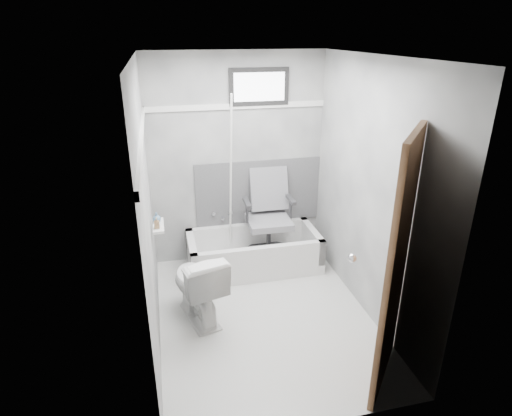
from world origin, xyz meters
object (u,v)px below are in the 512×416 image
object	(u,v)px
bathtub	(254,251)
office_chair	(269,216)
soap_bottle_a	(157,223)
door	(454,286)
toilet	(197,285)
soap_bottle_b	(157,217)

from	to	relation	value
bathtub	office_chair	xyz separation A→B (m)	(0.19, 0.05, 0.41)
bathtub	soap_bottle_a	xyz separation A→B (m)	(-1.05, -0.64, 0.76)
office_chair	door	bearing A→B (deg)	-71.87
office_chair	toilet	bearing A→B (deg)	-135.70
door	bathtub	bearing A→B (deg)	111.53
bathtub	door	size ratio (longest dim) A/B	0.75
door	soap_bottle_b	xyz separation A→B (m)	(-1.92, 1.71, -0.04)
toilet	door	distance (m)	2.22
bathtub	toilet	world-z (taller)	toilet
soap_bottle_a	soap_bottle_b	distance (m)	0.14
bathtub	door	xyz separation A→B (m)	(0.87, -2.21, 0.79)
door	soap_bottle_b	size ratio (longest dim) A/B	19.90
toilet	soap_bottle_a	size ratio (longest dim) A/B	7.23
office_chair	toilet	world-z (taller)	office_chair
toilet	soap_bottle_a	distance (m)	0.71
soap_bottle_a	bathtub	bearing A→B (deg)	31.36
office_chair	door	world-z (taller)	door
office_chair	door	distance (m)	2.39
office_chair	soap_bottle_a	size ratio (longest dim) A/B	9.94
office_chair	toilet	xyz separation A→B (m)	(-0.92, -0.86, -0.26)
toilet	soap_bottle_b	world-z (taller)	soap_bottle_b
soap_bottle_a	soap_bottle_b	world-z (taller)	soap_bottle_a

